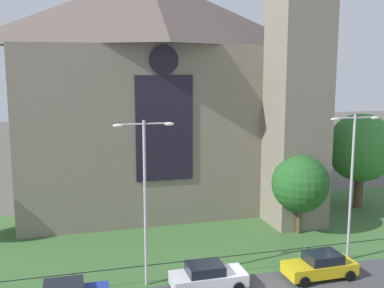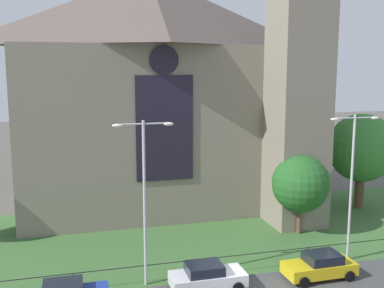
{
  "view_description": "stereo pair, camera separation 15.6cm",
  "coord_description": "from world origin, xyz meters",
  "px_view_note": "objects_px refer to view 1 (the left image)",
  "views": [
    {
      "loc": [
        -9.28,
        -22.9,
        12.38
      ],
      "look_at": [
        -0.72,
        8.0,
        7.09
      ],
      "focal_mm": 44.43,
      "sensor_mm": 36.0,
      "label": 1
    },
    {
      "loc": [
        -9.13,
        -22.94,
        12.38
      ],
      "look_at": [
        -0.72,
        8.0,
        7.09
      ],
      "focal_mm": 44.43,
      "sensor_mm": 36.0,
      "label": 2
    }
  ],
  "objects_px": {
    "tree_right_far": "(361,148)",
    "streetlamp_far": "(352,171)",
    "church_building": "(160,91)",
    "parked_car_white": "(208,277)",
    "tree_right_near": "(300,184)",
    "parked_car_yellow": "(320,266)",
    "streetlamp_near": "(145,184)"
  },
  "relations": [
    {
      "from": "parked_car_yellow",
      "to": "streetlamp_near",
      "type": "bearing_deg",
      "value": -10.99
    },
    {
      "from": "tree_right_near",
      "to": "tree_right_far",
      "type": "height_order",
      "value": "tree_right_far"
    },
    {
      "from": "tree_right_near",
      "to": "church_building",
      "type": "bearing_deg",
      "value": 131.64
    },
    {
      "from": "church_building",
      "to": "parked_car_yellow",
      "type": "xyz_separation_m",
      "value": [
        6.1,
        -16.78,
        -9.53
      ]
    },
    {
      "from": "parked_car_white",
      "to": "church_building",
      "type": "bearing_deg",
      "value": 87.67
    },
    {
      "from": "streetlamp_near",
      "to": "parked_car_white",
      "type": "distance_m",
      "value": 6.26
    },
    {
      "from": "church_building",
      "to": "tree_right_far",
      "type": "xyz_separation_m",
      "value": [
        16.77,
        -4.98,
        -4.95
      ]
    },
    {
      "from": "streetlamp_near",
      "to": "streetlamp_far",
      "type": "xyz_separation_m",
      "value": [
        13.12,
        -0.0,
        -0.03
      ]
    },
    {
      "from": "church_building",
      "to": "parked_car_yellow",
      "type": "height_order",
      "value": "church_building"
    },
    {
      "from": "tree_right_far",
      "to": "parked_car_white",
      "type": "bearing_deg",
      "value": -146.86
    },
    {
      "from": "parked_car_white",
      "to": "streetlamp_near",
      "type": "bearing_deg",
      "value": 155.54
    },
    {
      "from": "tree_right_far",
      "to": "parked_car_white",
      "type": "distance_m",
      "value": 21.42
    },
    {
      "from": "church_building",
      "to": "tree_right_far",
      "type": "relative_size",
      "value": 3.13
    },
    {
      "from": "tree_right_near",
      "to": "tree_right_far",
      "type": "relative_size",
      "value": 0.71
    },
    {
      "from": "church_building",
      "to": "parked_car_white",
      "type": "distance_m",
      "value": 19.0
    },
    {
      "from": "church_building",
      "to": "parked_car_white",
      "type": "relative_size",
      "value": 6.18
    },
    {
      "from": "tree_right_near",
      "to": "streetlamp_near",
      "type": "distance_m",
      "value": 13.74
    },
    {
      "from": "parked_car_yellow",
      "to": "tree_right_far",
      "type": "bearing_deg",
      "value": -132.77
    },
    {
      "from": "church_building",
      "to": "streetlamp_near",
      "type": "distance_m",
      "value": 16.06
    },
    {
      "from": "tree_right_near",
      "to": "parked_car_white",
      "type": "distance_m",
      "value": 11.92
    },
    {
      "from": "tree_right_near",
      "to": "tree_right_far",
      "type": "bearing_deg",
      "value": 29.21
    },
    {
      "from": "tree_right_far",
      "to": "streetlamp_far",
      "type": "relative_size",
      "value": 0.88
    },
    {
      "from": "church_building",
      "to": "parked_car_white",
      "type": "xyz_separation_m",
      "value": [
        -0.75,
        -16.42,
        -9.53
      ]
    },
    {
      "from": "church_building",
      "to": "parked_car_white",
      "type": "bearing_deg",
      "value": -92.62
    },
    {
      "from": "tree_right_far",
      "to": "streetlamp_far",
      "type": "xyz_separation_m",
      "value": [
        -7.61,
        -9.96,
        0.57
      ]
    },
    {
      "from": "tree_right_near",
      "to": "parked_car_white",
      "type": "height_order",
      "value": "tree_right_near"
    },
    {
      "from": "tree_right_near",
      "to": "parked_car_yellow",
      "type": "relative_size",
      "value": 1.41
    },
    {
      "from": "church_building",
      "to": "parked_car_yellow",
      "type": "distance_m",
      "value": 20.24
    },
    {
      "from": "church_building",
      "to": "streetlamp_near",
      "type": "bearing_deg",
      "value": -104.83
    },
    {
      "from": "tree_right_near",
      "to": "tree_right_far",
      "type": "distance_m",
      "value": 9.57
    },
    {
      "from": "tree_right_far",
      "to": "streetlamp_near",
      "type": "bearing_deg",
      "value": -154.33
    },
    {
      "from": "parked_car_white",
      "to": "streetlamp_far",
      "type": "bearing_deg",
      "value": 8.77
    }
  ]
}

